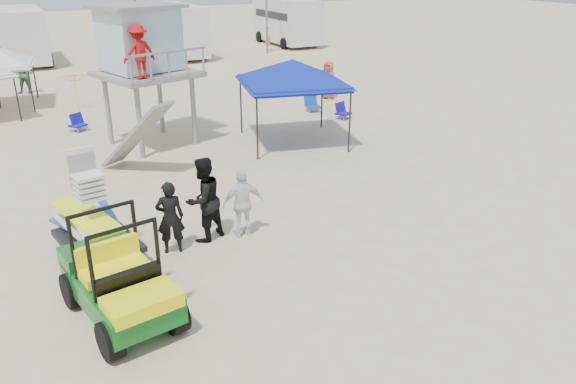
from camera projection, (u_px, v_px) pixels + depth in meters
name	position (u px, v px, depth m)	size (l,w,h in m)	color
ground	(340.00, 322.00, 9.97)	(140.00, 140.00, 0.00)	beige
utility_cart	(117.00, 274.00, 9.72)	(1.72, 2.77, 1.96)	#0D5818
surf_trailer	(94.00, 223.00, 11.64)	(1.68, 2.62, 2.21)	black
man_left	(170.00, 217.00, 12.06)	(0.60, 0.40, 1.65)	black
man_mid	(203.00, 199.00, 12.57)	(0.96, 0.74, 1.97)	black
man_right	(243.00, 203.00, 12.78)	(0.96, 0.40, 1.63)	white
lifeguard_tower	(141.00, 45.00, 18.30)	(3.53, 3.53, 4.52)	gray
canopy_blue	(293.00, 64.00, 18.71)	(3.89, 3.89, 3.28)	black
umbrella_b	(77.00, 91.00, 23.72)	(1.69, 1.72, 1.55)	#F5A715
beach_chair_a	(77.00, 122.00, 20.98)	(0.73, 0.83, 0.64)	#1014B4
beach_chair_b	(342.00, 111.00, 22.57)	(0.68, 0.74, 0.64)	#190E9C
beach_chair_c	(312.00, 104.00, 23.61)	(0.64, 0.69, 0.64)	#1041B5
rv_mid_left	(21.00, 33.00, 33.86)	(2.65, 6.50, 3.25)	silver
rv_mid_right	(173.00, 28.00, 36.43)	(2.64, 7.00, 3.25)	silver
rv_far_right	(286.00, 20.00, 41.46)	(2.64, 6.60, 3.25)	silver
distant_beachgoers	(110.00, 79.00, 25.80)	(19.47, 15.46, 1.83)	tan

